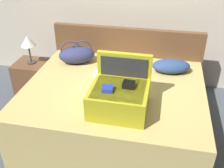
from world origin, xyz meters
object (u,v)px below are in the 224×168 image
Objects in this scene: table_lamp at (28,42)px; duffel_bag at (77,55)px; hard_case_large at (120,95)px; pillow_near_headboard at (171,66)px; nightstand at (34,78)px; bed at (114,109)px; pillow_center_head at (109,76)px.

duffel_bag is at bearing -5.39° from table_lamp.
hard_case_large reaches higher than table_lamp.
pillow_near_headboard is 1.15× the size of table_lamp.
bed is at bearing -23.36° from nightstand.
bed is at bearing -39.77° from duffel_bag.
pillow_near_headboard is 1.19× the size of pillow_center_head.
hard_case_large is at bearing -118.95° from pillow_near_headboard.
duffel_bag is 1.03× the size of nightstand.
hard_case_large reaches higher than bed.
table_lamp is at bearing 177.58° from pillow_near_headboard.
table_lamp is (0.00, 0.00, 0.53)m from nightstand.
hard_case_large is 1.05× the size of duffel_bag.
pillow_center_head is at bearing -20.80° from table_lamp.
pillow_near_headboard is (0.45, 0.81, -0.07)m from hard_case_large.
hard_case_large is at bearing -66.52° from pillow_center_head.
hard_case_large is 1.60m from table_lamp.
table_lamp is at bearing 90.00° from nightstand.
pillow_near_headboard is at bearing -2.42° from table_lamp.
hard_case_large reaches higher than pillow_near_headboard.
hard_case_large is 1.39× the size of table_lamp.
table_lamp is at bearing 159.20° from pillow_center_head.
pillow_center_head is (0.48, -0.37, -0.03)m from duffel_bag.
hard_case_large is at bearing -33.53° from table_lamp.
hard_case_large is 0.93m from pillow_near_headboard.
table_lamp is (-1.33, 0.88, 0.05)m from hard_case_large.
duffel_bag is 0.79m from nightstand.
bed is 0.81m from pillow_near_headboard.
bed is 5.16× the size of pillow_center_head.
nightstand is at bearing 146.91° from hard_case_large.
table_lamp is at bearing 174.61° from duffel_bag.
table_lamp is (-0.66, 0.06, 0.08)m from duffel_bag.
table_lamp reaches higher than pillow_center_head.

